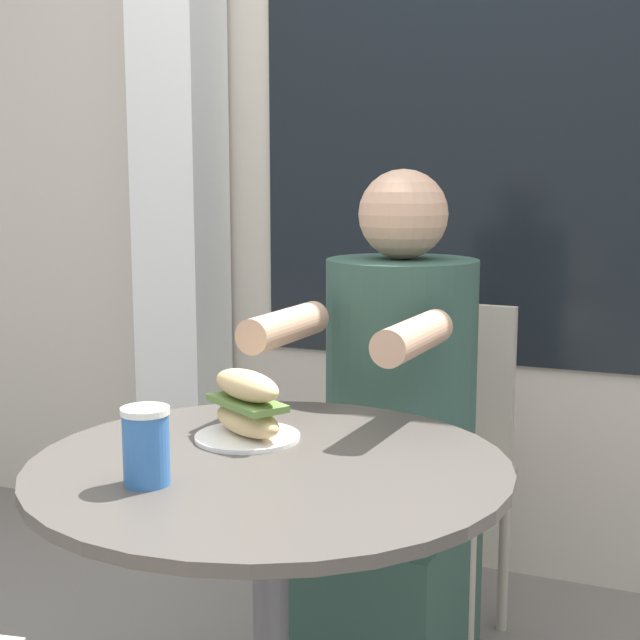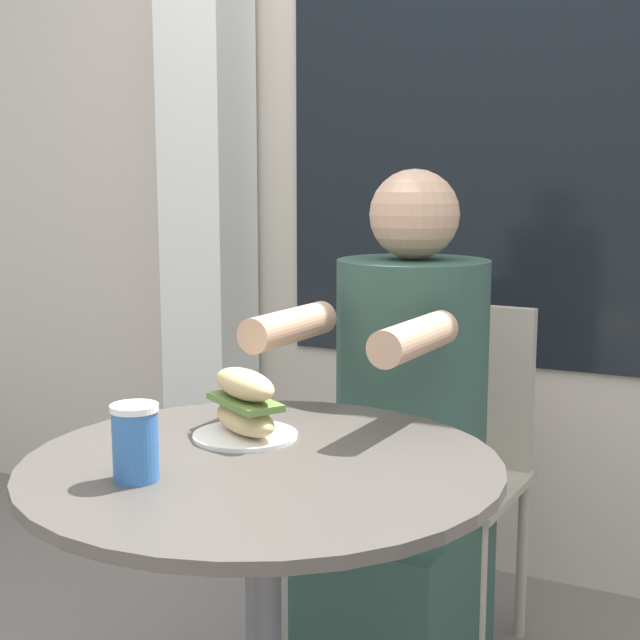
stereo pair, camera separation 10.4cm
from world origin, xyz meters
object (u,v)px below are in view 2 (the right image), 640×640
object	(u,v)px
cafe_table	(263,571)
drink_cup	(135,442)
seated_diner	(404,480)
sandwich_on_plate	(245,407)
diner_chair	(455,443)

from	to	relation	value
cafe_table	drink_cup	size ratio (longest dim) A/B	6.65
cafe_table	seated_diner	bearing A→B (deg)	87.15
seated_diner	sandwich_on_plate	world-z (taller)	seated_diner
seated_diner	cafe_table	bearing A→B (deg)	89.94
seated_diner	drink_cup	xyz separation A→B (m)	(-0.15, -0.75, 0.27)
diner_chair	seated_diner	bearing A→B (deg)	91.78
diner_chair	seated_diner	distance (m)	0.35
drink_cup	diner_chair	bearing A→B (deg)	81.89
diner_chair	drink_cup	world-z (taller)	diner_chair
diner_chair	seated_diner	world-z (taller)	seated_diner
diner_chair	sandwich_on_plate	world-z (taller)	diner_chair
cafe_table	sandwich_on_plate	xyz separation A→B (m)	(-0.09, 0.10, 0.25)
diner_chair	drink_cup	size ratio (longest dim) A/B	7.38
cafe_table	drink_cup	xyz separation A→B (m)	(-0.12, -0.17, 0.25)
seated_diner	sandwich_on_plate	distance (m)	0.56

